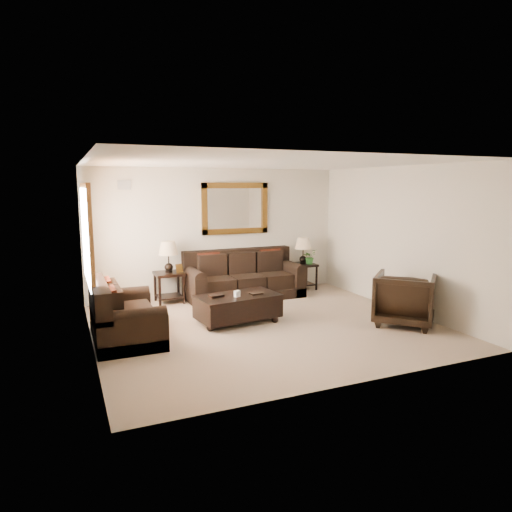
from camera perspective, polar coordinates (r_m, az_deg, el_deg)
name	(u,v)px	position (r m, az deg, el deg)	size (l,w,h in m)	color
room	(266,246)	(7.49, 1.24, 1.22)	(5.51, 5.01, 2.71)	#856D5B
window	(88,236)	(7.71, -20.31, 2.38)	(0.07, 1.96, 1.66)	white
mirror	(235,208)	(9.87, -2.60, 5.96)	(1.50, 0.06, 1.10)	#503310
air_vent	(124,185)	(9.31, -16.14, 8.53)	(0.25, 0.02, 0.18)	#999999
sofa	(243,280)	(9.65, -1.62, -3.04)	(2.41, 1.04, 0.99)	black
loveseat	(122,318)	(7.31, -16.41, -7.45)	(0.97, 1.63, 0.92)	black
end_table_left	(169,263)	(9.27, -10.85, -0.84)	(0.57, 0.57, 1.24)	black
end_table_right	(303,256)	(10.37, 5.89, 0.06)	(0.54, 0.54, 1.18)	black
coffee_table	(238,305)	(7.90, -2.29, -6.18)	(1.49, 0.93, 0.60)	black
armchair	(405,296)	(8.13, 18.10, -4.81)	(0.95, 0.88, 0.97)	black
potted_plant	(310,258)	(10.35, 6.72, -0.29)	(0.30, 0.33, 0.26)	#24581E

